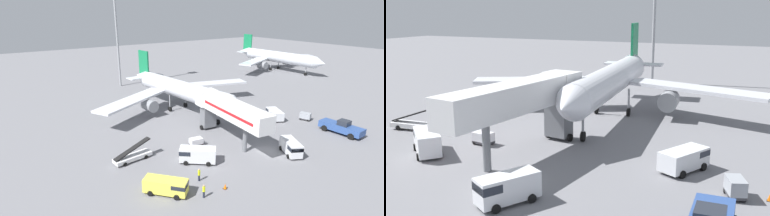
# 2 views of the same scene
# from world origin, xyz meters

# --- Properties ---
(ground_plane) EXTENTS (300.00, 300.00, 0.00)m
(ground_plane) POSITION_xyz_m (0.00, 0.00, 0.00)
(ground_plane) COLOR slate
(airplane_at_gate) EXTENTS (39.82, 36.29, 11.65)m
(airplane_at_gate) POSITION_xyz_m (-0.33, 25.55, 4.65)
(airplane_at_gate) COLOR silver
(airplane_at_gate) RESTS_ON ground
(jet_bridge) EXTENTS (5.35, 18.10, 7.28)m
(jet_bridge) POSITION_xyz_m (-2.47, 7.34, 5.44)
(jet_bridge) COLOR silver
(jet_bridge) RESTS_ON ground
(pushback_tug) EXTENTS (3.02, 7.55, 2.61)m
(pushback_tug) POSITION_xyz_m (16.23, -2.68, 1.20)
(pushback_tug) COLOR #2D4C8E
(pushback_tug) RESTS_ON ground
(belt_loader_truck) EXTENTS (5.95, 2.25, 2.91)m
(belt_loader_truck) POSITION_xyz_m (-18.71, 9.35, 0.74)
(belt_loader_truck) COLOR white
(belt_loader_truck) RESTS_ON ground
(service_van_mid_left) EXTENTS (3.96, 5.11, 1.94)m
(service_van_mid_left) POSITION_xyz_m (12.43, 9.34, 1.12)
(service_van_mid_left) COLOR silver
(service_van_mid_left) RESTS_ON ground
(service_van_outer_left) EXTENTS (3.87, 4.95, 2.22)m
(service_van_outer_left) POSITION_xyz_m (2.05, -2.75, 1.26)
(service_van_outer_left) COLOR silver
(service_van_outer_left) RESTS_ON ground
(service_van_rear_left) EXTENTS (5.33, 4.96, 2.29)m
(service_van_rear_left) POSITION_xyz_m (-11.31, 3.53, 1.30)
(service_van_rear_left) COLOR silver
(service_van_rear_left) RESTS_ON ground
(service_van_far_left) EXTENTS (4.90, 5.26, 1.96)m
(service_van_far_left) POSITION_xyz_m (-18.86, -0.84, 1.13)
(service_van_far_left) COLOR #E5DB4C
(service_van_far_left) RESTS_ON ground
(baggage_cart_mid_right) EXTENTS (1.86, 2.35, 1.53)m
(baggage_cart_mid_right) POSITION_xyz_m (16.98, 5.31, 0.84)
(baggage_cart_mid_right) COLOR #38383D
(baggage_cart_mid_right) RESTS_ON ground
(baggage_cart_mid_center) EXTENTS (2.23, 1.56, 1.32)m
(baggage_cart_mid_center) POSITION_xyz_m (-8.09, 8.14, 0.74)
(baggage_cart_mid_center) COLOR #38383D
(baggage_cart_mid_center) RESTS_ON ground
(ground_crew_worker_foreground) EXTENTS (0.36, 0.36, 1.73)m
(ground_crew_worker_foreground) POSITION_xyz_m (-15.69, -4.02, 0.92)
(ground_crew_worker_foreground) COLOR #1E2333
(ground_crew_worker_foreground) RESTS_ON ground
(ground_crew_worker_midground) EXTENTS (0.44, 0.44, 1.76)m
(ground_crew_worker_midground) POSITION_xyz_m (-13.97, -0.72, 0.93)
(ground_crew_worker_midground) COLOR #1E2333
(ground_crew_worker_midground) RESTS_ON ground
(safety_cone_alpha) EXTENTS (0.42, 0.42, 0.64)m
(safety_cone_alpha) POSITION_xyz_m (19.39, 5.73, 0.31)
(safety_cone_alpha) COLOR black
(safety_cone_alpha) RESTS_ON ground
(safety_cone_bravo) EXTENTS (0.47, 0.47, 0.71)m
(safety_cone_bravo) POSITION_xyz_m (-12.39, -4.08, 0.35)
(safety_cone_bravo) COLOR black
(safety_cone_bravo) RESTS_ON ground
(airplane_background) EXTENTS (38.30, 37.69, 11.90)m
(airplane_background) POSITION_xyz_m (53.73, 44.11, 4.72)
(airplane_background) COLOR silver
(airplane_background) RESTS_ON ground
(apron_light_mast) EXTENTS (2.40, 2.40, 32.89)m
(apron_light_mast) POSITION_xyz_m (-2.50, 53.58, 21.95)
(apron_light_mast) COLOR #93969B
(apron_light_mast) RESTS_ON ground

